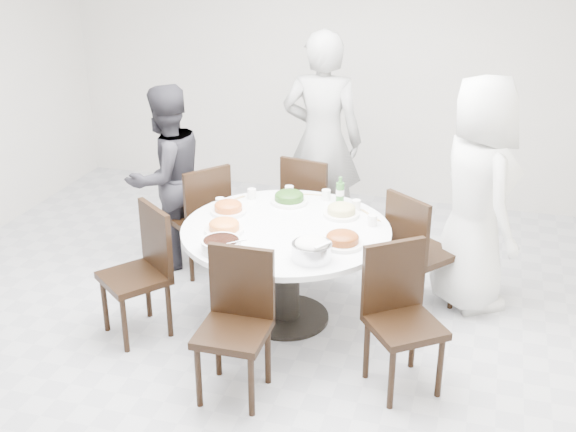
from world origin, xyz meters
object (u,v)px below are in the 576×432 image
(diner_left, at_px, (167,178))
(soup_bowl, at_px, (221,245))
(chair_ne, at_px, (423,250))
(diner_right, at_px, (477,195))
(rice_bowl, at_px, (312,251))
(chair_n, at_px, (313,206))
(beverage_bottle, at_px, (340,191))
(chair_s, at_px, (233,330))
(chair_nw, at_px, (198,217))
(chair_sw, at_px, (134,275))
(chair_se, at_px, (405,323))
(dining_table, at_px, (286,274))
(diner_middle, at_px, (322,141))

(diner_left, height_order, soup_bowl, diner_left)
(chair_ne, bearing_deg, diner_right, -114.58)
(rice_bowl, bearing_deg, chair_n, 103.97)
(soup_bowl, distance_m, beverage_bottle, 1.18)
(diner_left, bearing_deg, chair_s, 63.76)
(chair_nw, bearing_deg, diner_left, -60.85)
(chair_sw, distance_m, beverage_bottle, 1.67)
(chair_ne, xyz_separation_m, chair_s, (-0.99, -1.44, 0.00))
(chair_se, bearing_deg, diner_right, 38.40)
(beverage_bottle, bearing_deg, chair_se, -59.37)
(dining_table, relative_size, chair_se, 1.58)
(chair_n, bearing_deg, chair_ne, 159.23)
(dining_table, bearing_deg, diner_middle, 93.32)
(chair_nw, bearing_deg, chair_se, 95.67)
(dining_table, distance_m, diner_middle, 1.53)
(chair_nw, height_order, soup_bowl, chair_nw)
(chair_n, bearing_deg, soup_bowl, 92.60)
(diner_left, bearing_deg, chair_ne, 113.41)
(chair_nw, height_order, chair_sw, same)
(diner_right, bearing_deg, diner_left, 61.34)
(rice_bowl, bearing_deg, chair_ne, 54.99)
(dining_table, bearing_deg, rice_bowl, -55.24)
(dining_table, distance_m, chair_s, 0.97)
(chair_s, xyz_separation_m, beverage_bottle, (0.33, 1.51, 0.38))
(chair_ne, height_order, beverage_bottle, beverage_bottle)
(dining_table, relative_size, soup_bowl, 5.60)
(soup_bowl, bearing_deg, beverage_bottle, 60.83)
(dining_table, height_order, chair_sw, chair_sw)
(diner_middle, bearing_deg, dining_table, 90.79)
(beverage_bottle, bearing_deg, chair_n, 122.62)
(diner_left, distance_m, beverage_bottle, 1.50)
(chair_n, distance_m, diner_right, 1.49)
(rice_bowl, bearing_deg, diner_middle, 101.75)
(diner_right, distance_m, rice_bowl, 1.47)
(diner_left, relative_size, rice_bowl, 5.94)
(chair_ne, xyz_separation_m, soup_bowl, (-1.24, -0.96, 0.32))
(rice_bowl, bearing_deg, diner_right, 48.03)
(chair_s, bearing_deg, dining_table, 85.83)
(chair_ne, bearing_deg, chair_n, 6.00)
(soup_bowl, bearing_deg, rice_bowl, 4.88)
(dining_table, bearing_deg, chair_ne, 26.86)
(chair_nw, bearing_deg, rice_bowl, 88.29)
(diner_right, bearing_deg, rice_bowl, 108.90)
(diner_middle, distance_m, beverage_bottle, 0.93)
(chair_se, distance_m, beverage_bottle, 1.38)
(diner_right, relative_size, rice_bowl, 6.81)
(chair_ne, relative_size, diner_left, 0.61)
(chair_sw, distance_m, diner_left, 1.19)
(chair_sw, height_order, soup_bowl, chair_sw)
(chair_nw, bearing_deg, chair_ne, 124.15)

